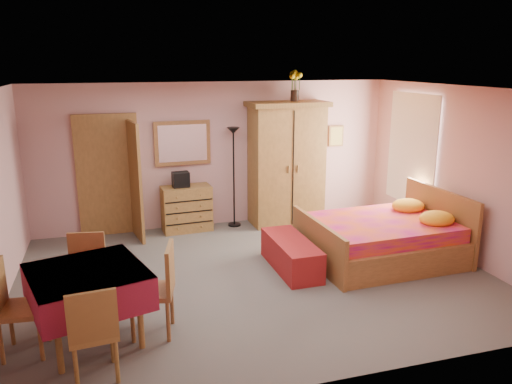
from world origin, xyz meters
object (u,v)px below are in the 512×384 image
object	(u,v)px
dining_table	(90,306)
chest_of_drawers	(187,208)
bed	(381,227)
chair_north	(85,276)
floor_lamp	(234,178)
chair_west	(22,308)
wardrobe	(286,164)
bench	(291,255)
chair_south	(93,331)
stereo	(181,180)
sunflower_vase	(295,86)
chair_east	(152,290)
wall_mirror	(183,143)

from	to	relation	value
dining_table	chest_of_drawers	bearing A→B (deg)	65.11
bed	chair_north	world-z (taller)	bed
floor_lamp	chair_west	xyz separation A→B (m)	(-3.09, -3.41, -0.40)
floor_lamp	wardrobe	world-z (taller)	wardrobe
bed	dining_table	xyz separation A→B (m)	(-4.18, -1.19, -0.09)
bench	chair_south	xyz separation A→B (m)	(-2.70, -1.88, 0.27)
wardrobe	stereo	bearing A→B (deg)	176.56
floor_lamp	bed	bearing A→B (deg)	-51.60
wardrobe	bed	world-z (taller)	wardrobe
wardrobe	chair_south	world-z (taller)	wardrobe
bench	dining_table	bearing A→B (deg)	-156.06
stereo	sunflower_vase	world-z (taller)	sunflower_vase
sunflower_vase	chair_west	distance (m)	5.74
chest_of_drawers	bench	distance (m)	2.46
bench	chair_north	size ratio (longest dim) A/B	1.39
floor_lamp	chair_east	size ratio (longest dim) A/B	1.76
chair_west	chest_of_drawers	bearing A→B (deg)	152.52
floor_lamp	bed	size ratio (longest dim) A/B	0.82
bed	chair_south	world-z (taller)	bed
stereo	chair_east	distance (m)	3.49
chair_east	chest_of_drawers	bearing A→B (deg)	-1.74
wall_mirror	chair_west	world-z (taller)	wall_mirror
dining_table	chair_south	bearing A→B (deg)	-85.78
wardrobe	bench	world-z (taller)	wardrobe
wall_mirror	bench	world-z (taller)	wall_mirror
wardrobe	bed	distance (m)	2.33
bed	stereo	bearing A→B (deg)	139.35
dining_table	sunflower_vase	bearing A→B (deg)	43.00
wall_mirror	dining_table	world-z (taller)	wall_mirror
chair_east	floor_lamp	bearing A→B (deg)	-14.39
chair_west	bed	bearing A→B (deg)	109.74
dining_table	chair_north	distance (m)	0.69
stereo	chair_west	distance (m)	4.01
floor_lamp	dining_table	xyz separation A→B (m)	(-2.44, -3.39, -0.49)
chair_north	chair_west	size ratio (longest dim) A/B	0.94
sunflower_vase	chair_south	size ratio (longest dim) A/B	0.56
bed	chair_east	distance (m)	3.72
chair_east	chair_west	bearing A→B (deg)	104.11
bed	chair_east	size ratio (longest dim) A/B	2.14
chair_south	chair_west	xyz separation A→B (m)	(-0.70, 0.64, 0.02)
chest_of_drawers	bed	distance (m)	3.41
dining_table	chair_south	size ratio (longest dim) A/B	1.16
chair_south	chair_west	size ratio (longest dim) A/B	0.96
chest_of_drawers	dining_table	xyz separation A→B (m)	(-1.56, -3.37, 0.01)
wall_mirror	wardrobe	bearing A→B (deg)	-10.56
chair_north	floor_lamp	bearing A→B (deg)	-122.82
bed	bench	xyz separation A→B (m)	(-1.43, 0.03, -0.29)
stereo	bed	size ratio (longest dim) A/B	0.13
chair_south	chest_of_drawers	bearing A→B (deg)	63.65
chair_north	bench	bearing A→B (deg)	-159.26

